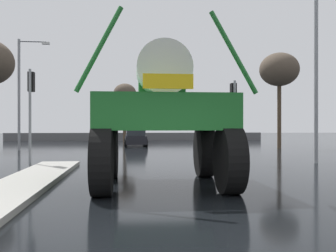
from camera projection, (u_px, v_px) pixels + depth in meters
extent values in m
plane|color=black|center=(143.00, 152.00, 24.18)|extent=(120.00, 120.00, 0.00)
cube|color=#9E9B93|center=(24.00, 184.00, 10.39)|extent=(1.61, 11.65, 0.15)
cylinder|color=black|center=(110.00, 152.00, 12.16)|extent=(0.51, 1.74, 1.74)
cylinder|color=black|center=(205.00, 151.00, 12.48)|extent=(0.51, 1.74, 1.74)
cylinder|color=black|center=(102.00, 161.00, 8.97)|extent=(0.51, 1.74, 1.74)
cylinder|color=black|center=(229.00, 160.00, 9.28)|extent=(0.51, 1.74, 1.74)
cube|color=#1E6B28|center=(162.00, 114.00, 10.72)|extent=(3.73, 3.95, 0.93)
cube|color=#1A5B22|center=(161.00, 83.00, 11.12)|extent=(1.34, 1.45, 0.95)
cylinder|color=silver|center=(163.00, 70.00, 10.16)|extent=(1.50, 1.27, 1.49)
cylinder|color=#1E6B28|center=(99.00, 49.00, 8.80)|extent=(1.18, 0.13, 2.11)
cylinder|color=#1E6B28|center=(234.00, 53.00, 9.13)|extent=(1.25, 0.13, 2.08)
cube|color=yellow|center=(168.00, 81.00, 8.74)|extent=(1.22, 0.05, 0.36)
cube|color=black|center=(135.00, 140.00, 31.48)|extent=(1.81, 4.15, 0.70)
cube|color=#23282D|center=(136.00, 132.00, 31.33)|extent=(1.62, 2.14, 0.64)
cylinder|color=black|center=(125.00, 142.00, 32.70)|extent=(0.20, 0.60, 0.60)
cylinder|color=black|center=(144.00, 141.00, 32.93)|extent=(0.20, 0.60, 0.60)
cylinder|color=black|center=(126.00, 143.00, 30.03)|extent=(0.20, 0.60, 0.60)
cylinder|color=black|center=(146.00, 143.00, 30.26)|extent=(0.20, 0.60, 0.60)
cylinder|color=gray|center=(30.00, 118.00, 15.44)|extent=(0.11, 0.11, 4.12)
cube|color=black|center=(31.00, 82.00, 15.65)|extent=(0.24, 0.32, 0.84)
sphere|color=red|center=(32.00, 76.00, 15.84)|extent=(0.17, 0.17, 0.17)
sphere|color=#3C2403|center=(32.00, 82.00, 15.84)|extent=(0.17, 0.17, 0.17)
sphere|color=black|center=(32.00, 89.00, 15.84)|extent=(0.17, 0.17, 0.17)
cylinder|color=gray|center=(235.00, 122.00, 16.39)|extent=(0.11, 0.11, 3.75)
cube|color=black|center=(233.00, 93.00, 16.60)|extent=(0.24, 0.32, 0.84)
sphere|color=red|center=(232.00, 87.00, 16.79)|extent=(0.17, 0.17, 0.17)
sphere|color=#3C2403|center=(232.00, 93.00, 16.79)|extent=(0.17, 0.17, 0.17)
sphere|color=black|center=(232.00, 99.00, 16.79)|extent=(0.17, 0.17, 0.17)
cylinder|color=gray|center=(316.00, 66.00, 16.80)|extent=(0.18, 0.18, 8.95)
cylinder|color=gray|center=(19.00, 95.00, 25.45)|extent=(0.18, 0.18, 7.75)
cylinder|color=gray|center=(32.00, 42.00, 25.55)|extent=(1.82, 0.10, 0.10)
cube|color=silver|center=(46.00, 43.00, 25.64)|extent=(0.50, 0.24, 0.16)
cylinder|color=#473828|center=(279.00, 116.00, 27.93)|extent=(0.30, 0.30, 4.97)
ellipsoid|color=brown|center=(279.00, 69.00, 27.92)|extent=(2.99, 2.99, 2.54)
cylinder|color=#473828|center=(125.00, 121.00, 39.58)|extent=(0.42, 0.42, 4.39)
ellipsoid|color=brown|center=(125.00, 93.00, 39.57)|extent=(2.44, 2.44, 2.08)
cube|color=#59595B|center=(137.00, 137.00, 42.31)|extent=(29.61, 0.24, 0.90)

